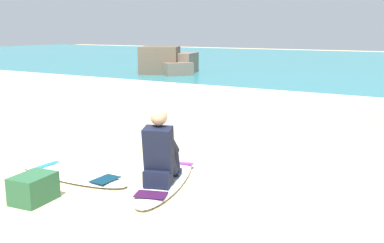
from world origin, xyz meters
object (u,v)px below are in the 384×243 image
surfboard_main (166,179)px  surfer_seated (160,154)px  surfboard_spare_near (72,174)px  beach_bag (34,188)px

surfboard_main → surfer_seated: bearing=-71.2°
surfboard_spare_near → beach_bag: 0.90m
surfboard_main → beach_bag: 1.64m
surfboard_main → surfer_seated: 0.47m
surfer_seated → surfboard_spare_near: bearing=-167.8°
beach_bag → surfboard_main: bearing=56.0°
surfboard_main → surfboard_spare_near: bearing=-157.1°
beach_bag → surfer_seated: bearing=48.7°
surfboard_main → surfboard_spare_near: same height
surfboard_main → beach_bag: (-0.91, -1.35, 0.12)m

